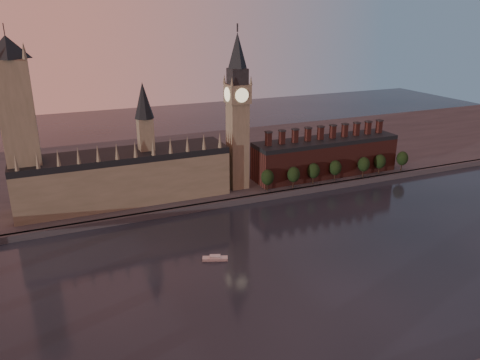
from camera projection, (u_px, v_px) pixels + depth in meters
The scene contains 14 objects.
ground at pixel (308, 271), 224.54m from camera, with size 900.00×900.00×0.00m, color black.
north_bank at pixel (193, 164), 378.02m from camera, with size 900.00×182.00×4.00m.
palace_of_westminster at pixel (125, 174), 292.82m from camera, with size 130.00×30.30×74.00m.
victoria_tower at pixel (19, 123), 259.67m from camera, with size 24.00×24.00×108.00m.
big_ben at pixel (238, 111), 304.50m from camera, with size 15.00×15.00×107.00m.
chimney_block at pixel (325, 156), 343.61m from camera, with size 110.00×25.00×37.00m.
embankment_tree_0 at pixel (267, 177), 312.20m from camera, with size 8.60×8.60×14.88m.
embankment_tree_1 at pixel (294, 174), 317.65m from camera, with size 8.60×8.60×14.88m.
embankment_tree_2 at pixel (314, 171), 325.19m from camera, with size 8.60×8.60×14.88m.
embankment_tree_3 at pixel (335, 168), 331.62m from camera, with size 8.60×8.60×14.88m.
embankment_tree_4 at pixel (364, 164), 339.23m from camera, with size 8.60×8.60×14.88m.
embankment_tree_5 at pixel (380, 162), 345.64m from camera, with size 8.60×8.60×14.88m.
embankment_tree_6 at pixel (402, 158), 353.17m from camera, with size 8.60×8.60×14.88m.
river_boat at pixel (215, 258), 233.99m from camera, with size 13.08×7.96×2.53m.
Camera 1 is at (-107.86, -168.13, 116.11)m, focal length 35.00 mm.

